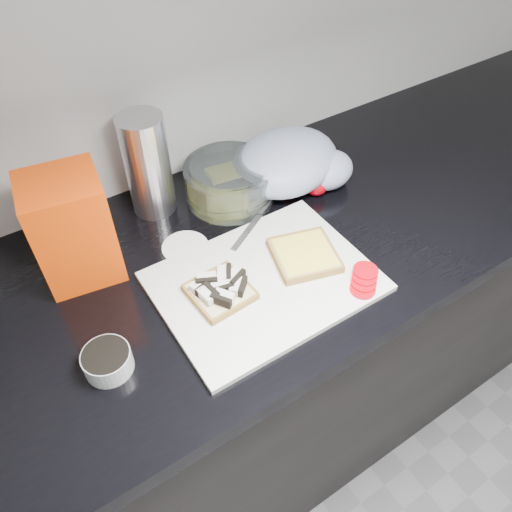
% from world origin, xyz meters
% --- Properties ---
extents(base_cabinet, '(3.50, 0.60, 0.86)m').
position_xyz_m(base_cabinet, '(0.00, 1.20, 0.43)').
color(base_cabinet, black).
rests_on(base_cabinet, ground).
extents(countertop, '(3.50, 0.64, 0.04)m').
position_xyz_m(countertop, '(0.00, 1.20, 0.88)').
color(countertop, black).
rests_on(countertop, base_cabinet).
extents(cutting_board, '(0.40, 0.30, 0.01)m').
position_xyz_m(cutting_board, '(-0.00, 1.09, 0.91)').
color(cutting_board, silver).
rests_on(cutting_board, countertop).
extents(bread_left, '(0.12, 0.12, 0.03)m').
position_xyz_m(bread_left, '(-0.09, 1.11, 0.92)').
color(bread_left, beige).
rests_on(bread_left, cutting_board).
extents(bread_right, '(0.15, 0.15, 0.02)m').
position_xyz_m(bread_right, '(0.10, 1.10, 0.92)').
color(bread_right, beige).
rests_on(bread_right, cutting_board).
extents(tomato_slices, '(0.09, 0.08, 0.02)m').
position_xyz_m(tomato_slices, '(0.15, 0.98, 0.92)').
color(tomato_slices, '#B1040F').
rests_on(tomato_slices, cutting_board).
extents(knife, '(0.16, 0.10, 0.01)m').
position_xyz_m(knife, '(0.08, 1.25, 0.91)').
color(knife, '#B3B3B7').
rests_on(knife, cutting_board).
extents(seed_tub, '(0.08, 0.08, 0.04)m').
position_xyz_m(seed_tub, '(-0.32, 1.08, 0.92)').
color(seed_tub, '#AAAFAF').
rests_on(seed_tub, countertop).
extents(tub_lid, '(0.10, 0.10, 0.01)m').
position_xyz_m(tub_lid, '(-0.08, 1.26, 0.90)').
color(tub_lid, white).
rests_on(tub_lid, countertop).
extents(glass_bowl, '(0.20, 0.20, 0.08)m').
position_xyz_m(glass_bowl, '(0.08, 1.35, 0.94)').
color(glass_bowl, silver).
rests_on(glass_bowl, countertop).
extents(bread_bag, '(0.15, 0.15, 0.21)m').
position_xyz_m(bread_bag, '(-0.27, 1.31, 1.01)').
color(bread_bag, '#E44A03').
rests_on(bread_bag, countertop).
extents(steel_canister, '(0.09, 0.09, 0.22)m').
position_xyz_m(steel_canister, '(-0.08, 1.41, 1.01)').
color(steel_canister, silver).
rests_on(steel_canister, countertop).
extents(grocery_bag, '(0.30, 0.26, 0.12)m').
position_xyz_m(grocery_bag, '(0.23, 1.32, 0.96)').
color(grocery_bag, '#9AA5BD').
rests_on(grocery_bag, countertop).
extents(whole_tomatoes, '(0.15, 0.11, 0.05)m').
position_xyz_m(whole_tomatoes, '(0.20, 1.28, 0.93)').
color(whole_tomatoes, '#B1040F').
rests_on(whole_tomatoes, countertop).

